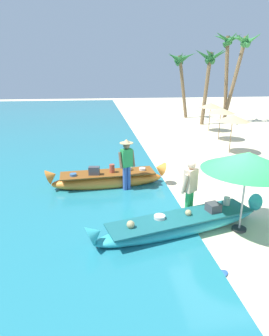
# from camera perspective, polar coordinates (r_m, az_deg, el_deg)

# --- Properties ---
(ground_plane) EXTENTS (80.00, 80.00, 0.00)m
(ground_plane) POSITION_cam_1_polar(r_m,az_deg,el_deg) (8.23, 17.89, -10.22)
(ground_plane) COLOR beige
(boat_cyan_foreground) EXTENTS (4.81, 1.91, 0.75)m
(boat_cyan_foreground) POSITION_cam_1_polar(r_m,az_deg,el_deg) (7.35, 9.46, -10.88)
(boat_cyan_foreground) COLOR #33B2BC
(boat_cyan_foreground) RESTS_ON ground
(boat_orange_midground) EXTENTS (4.17, 1.13, 0.89)m
(boat_orange_midground) POSITION_cam_1_polar(r_m,az_deg,el_deg) (9.93, -5.32, -2.28)
(boat_orange_midground) COLOR orange
(boat_orange_midground) RESTS_ON ground
(person_vendor_hatted) EXTENTS (0.58, 0.44, 1.83)m
(person_vendor_hatted) POSITION_cam_1_polar(r_m,az_deg,el_deg) (9.32, -1.59, 1.20)
(person_vendor_hatted) COLOR #3D5BA8
(person_vendor_hatted) RESTS_ON ground
(person_tourist_customer) EXTENTS (0.57, 0.49, 1.67)m
(person_tourist_customer) POSITION_cam_1_polar(r_m,az_deg,el_deg) (7.77, 11.04, -3.70)
(person_tourist_customer) COLOR green
(person_tourist_customer) RESTS_ON ground
(patio_umbrella_large) EXTENTS (2.18, 2.18, 2.07)m
(patio_umbrella_large) POSITION_cam_1_polar(r_m,az_deg,el_deg) (7.26, 21.69, 1.22)
(patio_umbrella_large) COLOR #B7B7BC
(patio_umbrella_large) RESTS_ON ground
(parasol_row_0) EXTENTS (1.60, 1.60, 1.91)m
(parasol_row_0) POSITION_cam_1_polar(r_m,az_deg,el_deg) (14.84, 19.02, 9.41)
(parasol_row_0) COLOR #8E6B47
(parasol_row_0) RESTS_ON ground
(parasol_row_1) EXTENTS (1.60, 1.60, 1.91)m
(parasol_row_1) POSITION_cam_1_polar(r_m,az_deg,el_deg) (17.73, 16.88, 10.94)
(parasol_row_1) COLOR #8E6B47
(parasol_row_1) RESTS_ON ground
(parasol_row_2) EXTENTS (1.60, 1.60, 1.91)m
(parasol_row_2) POSITION_cam_1_polar(r_m,az_deg,el_deg) (20.40, 14.96, 12.00)
(parasol_row_2) COLOR #8E6B47
(parasol_row_2) RESTS_ON ground
(palm_tree_tall_inland) EXTENTS (2.67, 2.49, 5.60)m
(palm_tree_tall_inland) POSITION_cam_1_polar(r_m,az_deg,el_deg) (23.03, 14.73, 19.53)
(palm_tree_tall_inland) COLOR brown
(palm_tree_tall_inland) RESTS_ON ground
(palm_tree_leaning_seaward) EXTENTS (2.41, 2.94, 5.56)m
(palm_tree_leaning_seaward) POSITION_cam_1_polar(r_m,az_deg,el_deg) (26.06, 9.22, 19.77)
(palm_tree_leaning_seaward) COLOR brown
(palm_tree_leaning_seaward) RESTS_ON ground
(palm_tree_mid_cluster) EXTENTS (2.62, 2.65, 6.75)m
(palm_tree_mid_cluster) POSITION_cam_1_polar(r_m,az_deg,el_deg) (24.61, 20.70, 21.15)
(palm_tree_mid_cluster) COLOR brown
(palm_tree_mid_cluster) RESTS_ON ground
(palm_tree_far_behind) EXTENTS (2.58, 2.47, 6.79)m
(palm_tree_far_behind) POSITION_cam_1_polar(r_m,az_deg,el_deg) (24.59, 17.96, 21.04)
(palm_tree_far_behind) COLOR brown
(palm_tree_far_behind) RESTS_ON ground
(cooler_box) EXTENTS (0.48, 0.45, 0.32)m
(cooler_box) POSITION_cam_1_polar(r_m,az_deg,el_deg) (6.94, -2.85, -13.49)
(cooler_box) COLOR blue
(cooler_box) RESTS_ON ground
(paddle) EXTENTS (1.00, 1.70, 0.05)m
(paddle) POSITION_cam_1_polar(r_m,az_deg,el_deg) (6.57, 12.88, -17.39)
(paddle) COLOR #8E6B47
(paddle) RESTS_ON ground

